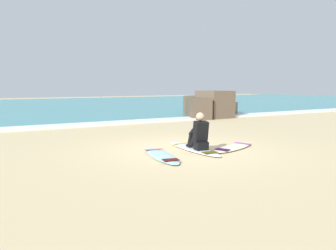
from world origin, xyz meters
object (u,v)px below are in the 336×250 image
object	(u,v)px
surfer_seated	(199,135)
surfboard_spare_near	(161,155)
surfboard_main	(193,149)
surfboard_spare_far	(233,147)

from	to	relation	value
surfer_seated	surfboard_spare_near	bearing A→B (deg)	-176.09
surfboard_main	surfboard_spare_near	size ratio (longest dim) A/B	1.11
surfboard_main	surfboard_spare_far	size ratio (longest dim) A/B	1.21
surfer_seated	surfboard_spare_far	distance (m)	1.13
surfboard_spare_near	surfboard_spare_far	distance (m)	2.21
surfer_seated	surfboard_spare_near	size ratio (longest dim) A/B	0.44
surfer_seated	surfboard_spare_near	xyz separation A→B (m)	(-1.17, -0.08, -0.40)
surfboard_main	surfer_seated	distance (m)	0.47
surfboard_spare_far	surfer_seated	bearing A→B (deg)	172.56
surfboard_main	surfboard_spare_near	distance (m)	1.21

